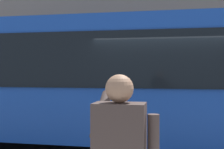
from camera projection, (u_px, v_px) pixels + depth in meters
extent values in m
cube|color=#1947AD|center=(52.00, 78.00, 7.43)|extent=(9.00, 2.50, 2.60)
cube|color=black|center=(27.00, 60.00, 6.19)|extent=(7.60, 0.06, 1.10)
cylinder|color=black|center=(177.00, 124.00, 7.92)|extent=(1.00, 0.28, 1.00)
cylinder|color=black|center=(178.00, 144.00, 5.77)|extent=(1.00, 0.28, 1.00)
cube|color=#473833|center=(119.00, 146.00, 2.36)|extent=(0.40, 0.24, 0.66)
sphere|color=#A87A5B|center=(119.00, 89.00, 2.36)|extent=(0.22, 0.22, 0.22)
cylinder|color=#473833|center=(102.00, 114.00, 2.55)|extent=(0.09, 0.48, 0.37)
cube|color=black|center=(114.00, 89.00, 2.67)|extent=(0.07, 0.01, 0.14)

